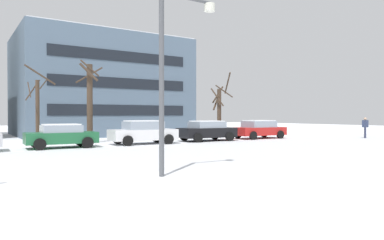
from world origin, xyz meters
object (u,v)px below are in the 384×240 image
Objects in this scene: parked_car_white at (143,132)px; parked_car_red at (259,129)px; parked_car_green at (61,136)px; pedestrian_crossing at (365,126)px; parked_car_black at (207,131)px; street_lamp at (172,62)px.

parked_car_red is (10.15, -0.01, -0.03)m from parked_car_white.
parked_car_red is at bearing -0.30° from parked_car_green.
pedestrian_crossing is at bearing -14.00° from parked_car_white.
street_lamp is at bearing -129.55° from parked_car_black.
parked_car_green is at bearing 93.45° from street_lamp.
pedestrian_crossing is (7.52, -4.40, 0.24)m from parked_car_red.
parked_car_green is (-0.69, 11.49, -2.83)m from street_lamp.
parked_car_white is (4.38, 11.41, -2.77)m from street_lamp.
parked_car_black is (10.15, -0.04, 0.04)m from parked_car_green.
street_lamp is 18.68m from parked_car_red.
parked_car_white is at bearing -0.84° from parked_car_green.
parked_car_white is at bearing 179.97° from parked_car_red.
parked_car_red is (5.08, -0.04, -0.01)m from parked_car_black.
parked_car_white is 2.57× the size of pedestrian_crossing.
parked_car_white is 10.15m from parked_car_red.
parked_car_green is 2.34× the size of pedestrian_crossing.
street_lamp is at bearing -162.37° from pedestrian_crossing.
parked_car_green is 0.94× the size of parked_car_black.
parked_car_red is at bearing 38.13° from street_lamp.
parked_car_black is at bearing 179.52° from parked_car_red.
parked_car_red is (14.53, 11.41, -2.80)m from street_lamp.
pedestrian_crossing reaches higher than parked_car_black.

